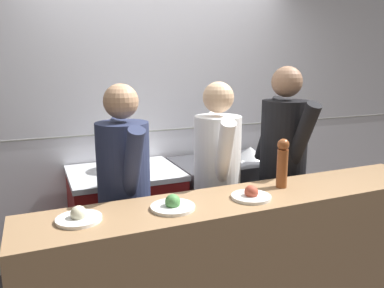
# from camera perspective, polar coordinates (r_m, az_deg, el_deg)

# --- Properties ---
(wall_back_tiled) EXTENTS (8.00, 0.06, 2.60)m
(wall_back_tiled) POSITION_cam_1_polar(r_m,az_deg,el_deg) (3.51, -4.83, 4.59)
(wall_back_tiled) COLOR silver
(wall_back_tiled) RESTS_ON ground_plane
(oven_range) EXTENTS (0.88, 0.71, 0.91)m
(oven_range) POSITION_cam_1_polar(r_m,az_deg,el_deg) (3.24, -9.99, -11.73)
(oven_range) COLOR maroon
(oven_range) RESTS_ON ground_plane
(prep_counter) EXTENTS (0.97, 0.65, 0.90)m
(prep_counter) POSITION_cam_1_polar(r_m,az_deg,el_deg) (3.56, 5.39, -9.54)
(prep_counter) COLOR #38383D
(prep_counter) RESTS_ON ground_plane
(pass_counter) EXTENTS (2.64, 0.45, 0.99)m
(pass_counter) POSITION_cam_1_polar(r_m,az_deg,el_deg) (2.47, 8.68, -18.75)
(pass_counter) COLOR #93704C
(pass_counter) RESTS_ON ground_plane
(stock_pot) EXTENTS (0.29, 0.29, 0.24)m
(stock_pot) POSITION_cam_1_polar(r_m,az_deg,el_deg) (3.10, -9.85, -1.54)
(stock_pot) COLOR beige
(stock_pot) RESTS_ON oven_range
(mixing_bowl_steel) EXTENTS (0.28, 0.28, 0.11)m
(mixing_bowl_steel) POSITION_cam_1_polar(r_m,az_deg,el_deg) (3.51, 8.86, -1.29)
(mixing_bowl_steel) COLOR #B7BABF
(mixing_bowl_steel) RESTS_ON prep_counter
(chefs_knife) EXTENTS (0.33, 0.23, 0.02)m
(chefs_knife) POSITION_cam_1_polar(r_m,az_deg,el_deg) (3.26, 6.71, -3.11)
(chefs_knife) COLOR #B7BABF
(chefs_knife) RESTS_ON prep_counter
(plated_dish_main) EXTENTS (0.22, 0.22, 0.08)m
(plated_dish_main) POSITION_cam_1_polar(r_m,az_deg,el_deg) (1.96, -16.87, -10.61)
(plated_dish_main) COLOR white
(plated_dish_main) RESTS_ON pass_counter
(plated_dish_appetiser) EXTENTS (0.24, 0.24, 0.08)m
(plated_dish_appetiser) POSITION_cam_1_polar(r_m,az_deg,el_deg) (2.03, -2.95, -9.29)
(plated_dish_appetiser) COLOR white
(plated_dish_appetiser) RESTS_ON pass_counter
(plated_dish_dessert) EXTENTS (0.23, 0.23, 0.08)m
(plated_dish_dessert) POSITION_cam_1_polar(r_m,az_deg,el_deg) (2.20, 9.01, -7.70)
(plated_dish_dessert) COLOR white
(plated_dish_dessert) RESTS_ON pass_counter
(pepper_mill) EXTENTS (0.07, 0.07, 0.31)m
(pepper_mill) POSITION_cam_1_polar(r_m,az_deg,el_deg) (2.39, 13.61, -2.70)
(pepper_mill) COLOR brown
(pepper_mill) RESTS_ON pass_counter
(chef_head_cook) EXTENTS (0.35, 0.72, 1.64)m
(chef_head_cook) POSITION_cam_1_polar(r_m,az_deg,el_deg) (2.47, -10.23, -8.02)
(chef_head_cook) COLOR black
(chef_head_cook) RESTS_ON ground_plane
(chef_sous) EXTENTS (0.41, 0.71, 1.64)m
(chef_sous) POSITION_cam_1_polar(r_m,az_deg,el_deg) (2.72, 3.84, -6.01)
(chef_sous) COLOR black
(chef_sous) RESTS_ON ground_plane
(chef_line) EXTENTS (0.37, 0.76, 1.74)m
(chef_line) POSITION_cam_1_polar(r_m,az_deg,el_deg) (3.00, 13.62, -3.44)
(chef_line) COLOR black
(chef_line) RESTS_ON ground_plane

